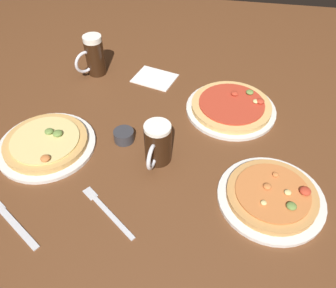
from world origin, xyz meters
The scene contains 10 objects.
ground_plane centered at (0.00, 0.00, -0.01)m, with size 2.40×2.40×0.03m, color brown.
pizza_plate_near centered at (-0.39, -0.06, 0.02)m, with size 0.31×0.31×0.05m.
pizza_plate_far centered at (0.19, 0.23, 0.02)m, with size 0.32×0.32×0.05m.
pizza_plate_side centered at (0.32, -0.15, 0.02)m, with size 0.30×0.30×0.05m.
beer_mug_dark centered at (-0.36, 0.38, 0.08)m, with size 0.10×0.12×0.16m.
beer_mug_amber centered at (-0.02, -0.05, 0.07)m, with size 0.08×0.14×0.14m.
ramekin_sauce centered at (-0.15, 0.01, 0.02)m, with size 0.07×0.07×0.04m, color #333338.
napkin_folded centered at (-0.12, 0.38, 0.00)m, with size 0.16×0.13×0.01m, color white.
fork_left centered at (-0.12, -0.27, 0.00)m, with size 0.19×0.15×0.01m.
knife_right centered at (-0.36, -0.34, 0.00)m, with size 0.21×0.14×0.01m.
Camera 1 is at (0.13, -0.77, 0.80)m, focal length 37.04 mm.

